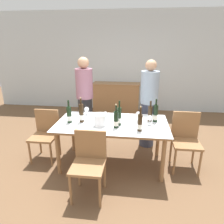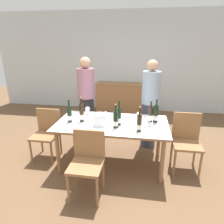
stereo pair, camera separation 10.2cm
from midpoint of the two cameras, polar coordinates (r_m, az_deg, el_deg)
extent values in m
plane|color=brown|center=(3.51, -0.86, -14.47)|extent=(12.00, 12.00, 0.00)
cube|color=silver|center=(5.96, 3.20, 13.94)|extent=(8.00, 0.10, 2.80)
cube|color=#996B42|center=(5.87, 0.72, 4.09)|extent=(1.31, 0.44, 0.83)
cube|color=#996B42|center=(5.77, 0.74, 8.15)|extent=(1.35, 0.46, 0.02)
cylinder|color=#996B42|center=(3.21, -16.06, -11.38)|extent=(0.06, 0.06, 0.71)
cylinder|color=#996B42|center=(3.00, 13.39, -13.41)|extent=(0.06, 0.06, 0.71)
cylinder|color=#996B42|center=(3.82, -11.82, -5.86)|extent=(0.06, 0.06, 0.71)
cylinder|color=#996B42|center=(3.65, 12.25, -7.14)|extent=(0.06, 0.06, 0.71)
cube|color=#996B42|center=(3.16, -0.92, -3.50)|extent=(1.72, 0.90, 0.04)
cube|color=white|center=(3.15, -0.92, -3.15)|extent=(1.75, 0.93, 0.01)
cylinder|color=white|center=(3.04, -4.36, -2.20)|extent=(0.19, 0.19, 0.18)
cylinder|color=white|center=(3.01, -4.40, -0.71)|extent=(0.20, 0.20, 0.01)
cylinder|color=#332314|center=(3.18, -9.65, -0.34)|extent=(0.07, 0.07, 0.30)
cylinder|color=white|center=(3.20, -9.58, -1.43)|extent=(0.08, 0.08, 0.08)
cylinder|color=#332314|center=(3.12, -9.84, 3.01)|extent=(0.03, 0.03, 0.09)
cylinder|color=tan|center=(3.11, -9.90, 3.97)|extent=(0.02, 0.02, 0.02)
cylinder|color=#332314|center=(3.23, 9.93, -0.53)|extent=(0.07, 0.07, 0.24)
cylinder|color=silver|center=(3.25, 9.87, -1.43)|extent=(0.07, 0.07, 0.07)
cylinder|color=#332314|center=(3.18, 10.10, 2.30)|extent=(0.03, 0.03, 0.09)
cylinder|color=black|center=(3.02, 1.11, -1.30)|extent=(0.07, 0.07, 0.28)
cylinder|color=white|center=(3.05, 1.10, -2.36)|extent=(0.07, 0.07, 0.08)
cylinder|color=black|center=(2.96, 1.14, 2.19)|extent=(0.03, 0.03, 0.11)
cylinder|color=black|center=(3.20, -13.02, -0.76)|extent=(0.07, 0.07, 0.26)
cylinder|color=white|center=(3.22, -12.95, -1.72)|extent=(0.08, 0.08, 0.07)
cylinder|color=black|center=(3.15, -13.27, 2.35)|extent=(0.03, 0.03, 0.10)
cylinder|color=black|center=(3.22, 11.42, -0.41)|extent=(0.07, 0.07, 0.28)
cylinder|color=silver|center=(3.24, 11.35, -1.42)|extent=(0.08, 0.08, 0.08)
cylinder|color=black|center=(3.16, 11.64, 2.78)|extent=(0.03, 0.03, 0.10)
cylinder|color=#332314|center=(2.85, 6.97, -3.10)|extent=(0.07, 0.07, 0.25)
cylinder|color=silver|center=(2.87, 6.92, -4.10)|extent=(0.07, 0.07, 0.07)
cylinder|color=#332314|center=(2.79, 7.11, 0.25)|extent=(0.03, 0.03, 0.11)
cylinder|color=tan|center=(2.77, 7.16, 1.45)|extent=(0.02, 0.02, 0.02)
cylinder|color=black|center=(2.93, 0.17, -2.21)|extent=(0.07, 0.07, 0.25)
cylinder|color=silver|center=(2.95, 0.17, -3.22)|extent=(0.08, 0.08, 0.07)
cylinder|color=black|center=(2.87, 0.17, 1.03)|extent=(0.03, 0.03, 0.10)
cylinder|color=tan|center=(2.86, 0.17, 2.10)|extent=(0.02, 0.02, 0.02)
cylinder|color=white|center=(3.54, -8.03, -0.69)|extent=(0.06, 0.06, 0.00)
cylinder|color=white|center=(3.53, -8.06, -0.18)|extent=(0.01, 0.01, 0.06)
sphere|color=white|center=(3.51, -8.10, 0.76)|extent=(0.09, 0.09, 0.09)
cylinder|color=white|center=(3.25, 6.59, -2.50)|extent=(0.06, 0.06, 0.00)
cylinder|color=white|center=(3.23, 6.62, -1.77)|extent=(0.01, 0.01, 0.08)
sphere|color=white|center=(3.21, 6.66, -0.60)|extent=(0.08, 0.08, 0.08)
cylinder|color=white|center=(3.29, -2.78, -2.09)|extent=(0.07, 0.07, 0.00)
cylinder|color=white|center=(3.28, -2.79, -1.48)|extent=(0.01, 0.01, 0.07)
sphere|color=white|center=(3.26, -2.81, -0.49)|extent=(0.07, 0.07, 0.07)
cylinder|color=white|center=(3.12, 9.74, -3.56)|extent=(0.07, 0.07, 0.00)
cylinder|color=white|center=(3.11, 9.79, -2.85)|extent=(0.01, 0.01, 0.08)
sphere|color=white|center=(3.08, 9.86, -1.70)|extent=(0.08, 0.08, 0.08)
cylinder|color=#996B42|center=(2.71, -12.92, -21.02)|extent=(0.03, 0.03, 0.43)
cylinder|color=#996B42|center=(2.62, -4.68, -22.10)|extent=(0.03, 0.03, 0.43)
cylinder|color=#996B42|center=(2.98, -10.48, -16.57)|extent=(0.03, 0.03, 0.43)
cylinder|color=#996B42|center=(2.90, -3.16, -17.34)|extent=(0.03, 0.03, 0.43)
cube|color=#996B42|center=(2.66, -8.05, -15.20)|extent=(0.42, 0.42, 0.04)
cube|color=#996B42|center=(2.70, -7.22, -9.11)|extent=(0.42, 0.04, 0.40)
cylinder|color=#996B42|center=(3.67, -23.17, -10.80)|extent=(0.03, 0.03, 0.41)
cylinder|color=#996B42|center=(3.50, -17.81, -11.56)|extent=(0.03, 0.03, 0.41)
cylinder|color=#996B42|center=(3.95, -20.55, -8.25)|extent=(0.03, 0.03, 0.41)
cylinder|color=#996B42|center=(3.80, -15.53, -8.81)|extent=(0.03, 0.03, 0.41)
cube|color=#996B42|center=(3.62, -19.66, -6.70)|extent=(0.42, 0.42, 0.04)
cube|color=#996B42|center=(3.69, -18.76, -2.32)|extent=(0.42, 0.04, 0.41)
cylinder|color=#996B42|center=(3.26, 16.57, -13.66)|extent=(0.03, 0.03, 0.44)
cylinder|color=#996B42|center=(3.34, 23.00, -13.57)|extent=(0.03, 0.03, 0.44)
cylinder|color=#996B42|center=(3.57, 15.67, -10.46)|extent=(0.03, 0.03, 0.44)
cylinder|color=#996B42|center=(3.65, 21.51, -10.47)|extent=(0.03, 0.03, 0.44)
cube|color=#996B42|center=(3.34, 19.64, -8.48)|extent=(0.42, 0.42, 0.04)
cube|color=#996B42|center=(3.41, 19.44, -3.44)|extent=(0.42, 0.04, 0.44)
cylinder|color=#262628|center=(4.13, -8.19, -2.09)|extent=(0.28, 0.28, 0.91)
cylinder|color=#9E667A|center=(3.93, -8.70, 8.03)|extent=(0.33, 0.33, 0.57)
sphere|color=tan|center=(3.87, -8.99, 13.73)|extent=(0.21, 0.21, 0.21)
cylinder|color=#383F56|center=(3.94, 9.33, -3.50)|extent=(0.28, 0.28, 0.88)
cylinder|color=#8C9EB2|center=(3.73, 9.94, 6.95)|extent=(0.33, 0.33, 0.59)
sphere|color=tan|center=(3.66, 10.30, 13.00)|extent=(0.20, 0.20, 0.20)
camera|label=1|loc=(0.05, -90.94, -0.33)|focal=32.00mm
camera|label=2|loc=(0.05, 89.06, 0.33)|focal=32.00mm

